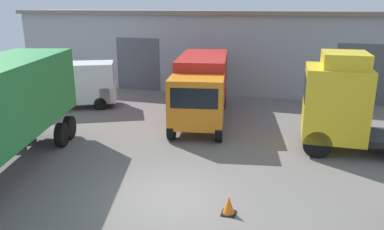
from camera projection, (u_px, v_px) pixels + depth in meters
The scene contains 6 objects.
ground_plane at pixel (170, 198), 11.65m from camera, with size 60.00×60.00×0.00m, color slate.
warehouse_building at pixel (250, 49), 27.10m from camera, with size 33.33×7.70×5.39m.
box_truck_orange at pixel (202, 84), 19.31m from camera, with size 3.66×7.92×3.22m.
tractor_unit_yellow at pixel (349, 106), 14.94m from camera, with size 6.55×2.63×4.01m.
delivery_van_white at pixel (73, 84), 21.58m from camera, with size 5.46×4.01×2.58m.
traffic_cone at pixel (229, 206), 10.68m from camera, with size 0.40×0.40×0.55m.
Camera 1 is at (3.54, -9.85, 5.78)m, focal length 35.00 mm.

